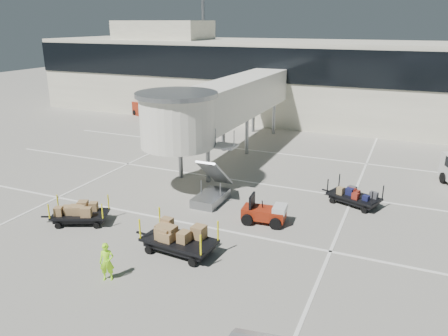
{
  "coord_description": "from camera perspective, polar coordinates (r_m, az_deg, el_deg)",
  "views": [
    {
      "loc": [
        8.6,
        -15.97,
        9.88
      ],
      "look_at": [
        -0.8,
        5.52,
        2.0
      ],
      "focal_mm": 35.0,
      "sensor_mm": 36.0,
      "label": 1
    }
  ],
  "objects": [
    {
      "name": "ground",
      "position": [
        20.65,
        -4.18,
        -10.06
      ],
      "size": [
        140.0,
        140.0,
        0.0
      ],
      "primitive_type": "plane",
      "color": "gray",
      "rests_on": "ground"
    },
    {
      "name": "lane_markings",
      "position": [
        28.69,
        3.29,
        -1.58
      ],
      "size": [
        40.0,
        30.0,
        0.02
      ],
      "color": "white",
      "rests_on": "ground"
    },
    {
      "name": "terminal",
      "position": [
        47.13,
        12.73,
        11.09
      ],
      "size": [
        64.0,
        12.11,
        15.2
      ],
      "color": "beige",
      "rests_on": "ground"
    },
    {
      "name": "jet_bridge",
      "position": [
        31.41,
        -0.38,
        8.31
      ],
      "size": [
        5.7,
        20.4,
        6.03
      ],
      "color": "white",
      "rests_on": "ground"
    },
    {
      "name": "baggage_tug",
      "position": [
        22.66,
        5.39,
        -5.87
      ],
      "size": [
        2.34,
        1.61,
        1.47
      ],
      "rotation": [
        0.0,
        0.0,
        0.1
      ],
      "color": "maroon",
      "rests_on": "ground"
    },
    {
      "name": "suitcase_cart",
      "position": [
        25.74,
        16.67,
        -3.63
      ],
      "size": [
        3.52,
        2.33,
        1.36
      ],
      "rotation": [
        0.0,
        0.0,
        -0.37
      ],
      "color": "black",
      "rests_on": "ground"
    },
    {
      "name": "box_cart_near",
      "position": [
        19.87,
        -6.14,
        -9.21
      ],
      "size": [
        4.11,
        1.9,
        1.59
      ],
      "rotation": [
        0.0,
        0.0,
        -0.08
      ],
      "color": "black",
      "rests_on": "ground"
    },
    {
      "name": "box_cart_far",
      "position": [
        23.69,
        -18.31,
        -5.69
      ],
      "size": [
        3.4,
        2.38,
        1.33
      ],
      "rotation": [
        0.0,
        0.0,
        0.42
      ],
      "color": "black",
      "rests_on": "ground"
    },
    {
      "name": "ground_worker",
      "position": [
        18.36,
        -15.06,
        -11.75
      ],
      "size": [
        0.69,
        0.6,
        1.61
      ],
      "primitive_type": "imported",
      "rotation": [
        0.0,
        0.0,
        0.46
      ],
      "color": "#9CFF1A",
      "rests_on": "ground"
    },
    {
      "name": "belt_loader",
      "position": [
        48.88,
        -10.0,
        7.53
      ],
      "size": [
        4.33,
        3.02,
        1.96
      ],
      "rotation": [
        0.0,
        0.0,
        -0.42
      ],
      "color": "maroon",
      "rests_on": "ground"
    }
  ]
}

